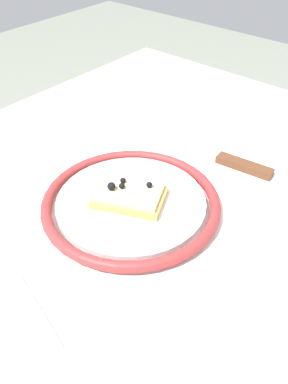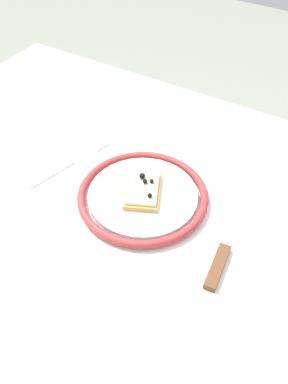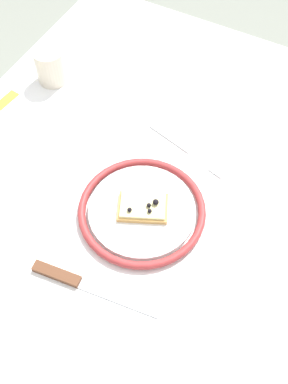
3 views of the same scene
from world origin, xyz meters
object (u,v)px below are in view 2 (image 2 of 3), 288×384
Objects in this scene: dining_table at (110,233)px; plate at (143,196)px; knife at (223,252)px; fork at (71,163)px; pizza_slice_near at (143,190)px.

plate reaches higher than dining_table.
fork is at bearing 171.76° from knife.
knife is (0.23, 0.00, 0.09)m from dining_table.
fork is at bearing 156.64° from dining_table.
dining_table is at bearing -138.87° from pizza_slice_near.
fork is (-0.18, 0.01, -0.02)m from pizza_slice_near.
plate reaches higher than fork.
dining_table is 0.13m from pizza_slice_near.
fork is at bearing 176.08° from plate.
plate is (0.05, 0.04, 0.10)m from dining_table.
fork reaches higher than dining_table.
knife reaches higher than fork.
plate is 1.24× the size of fork.
knife is (0.18, -0.04, -0.02)m from pizza_slice_near.
plate is at bearing 39.26° from dining_table.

